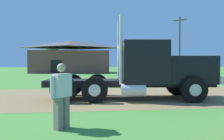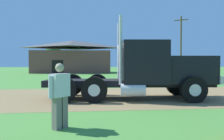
{
  "view_description": "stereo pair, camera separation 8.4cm",
  "coord_description": "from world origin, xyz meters",
  "px_view_note": "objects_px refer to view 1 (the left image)",
  "views": [
    {
      "loc": [
        -1.8,
        -10.66,
        1.58
      ],
      "look_at": [
        -0.58,
        0.26,
        1.27
      ],
      "focal_mm": 35.2,
      "sensor_mm": 36.0,
      "label": 1
    },
    {
      "loc": [
        -1.72,
        -10.67,
        1.58
      ],
      "look_at": [
        -0.58,
        0.26,
        1.27
      ],
      "focal_mm": 35.2,
      "sensor_mm": 36.0,
      "label": 2
    }
  ],
  "objects_px": {
    "visitor_far_side": "(157,73)",
    "shed_building": "(72,57)",
    "utility_pole_near": "(180,43)",
    "visitor_walking_mid": "(62,94)",
    "truck_foreground_white": "(149,71)"
  },
  "relations": [
    {
      "from": "visitor_far_side",
      "to": "shed_building",
      "type": "distance_m",
      "value": 26.15
    },
    {
      "from": "visitor_walking_mid",
      "to": "shed_building",
      "type": "xyz_separation_m",
      "value": [
        -2.2,
        34.63,
        1.92
      ]
    },
    {
      "from": "visitor_far_side",
      "to": "shed_building",
      "type": "height_order",
      "value": "shed_building"
    },
    {
      "from": "visitor_far_side",
      "to": "shed_building",
      "type": "xyz_separation_m",
      "value": [
        -7.77,
        24.9,
        1.88
      ]
    },
    {
      "from": "visitor_walking_mid",
      "to": "visitor_far_side",
      "type": "height_order",
      "value": "visitor_far_side"
    },
    {
      "from": "truck_foreground_white",
      "to": "visitor_walking_mid",
      "type": "relative_size",
      "value": 4.82
    },
    {
      "from": "visitor_far_side",
      "to": "utility_pole_near",
      "type": "bearing_deg",
      "value": 62.6
    },
    {
      "from": "visitor_walking_mid",
      "to": "utility_pole_near",
      "type": "relative_size",
      "value": 0.17
    },
    {
      "from": "truck_foreground_white",
      "to": "visitor_far_side",
      "type": "xyz_separation_m",
      "value": [
        2.15,
        5.42,
        -0.36
      ]
    },
    {
      "from": "truck_foreground_white",
      "to": "visitor_walking_mid",
      "type": "xyz_separation_m",
      "value": [
        -3.42,
        -4.31,
        -0.4
      ]
    },
    {
      "from": "shed_building",
      "to": "utility_pole_near",
      "type": "xyz_separation_m",
      "value": [
        17.84,
        -5.49,
        2.14
      ]
    },
    {
      "from": "truck_foreground_white",
      "to": "shed_building",
      "type": "relative_size",
      "value": 0.54
    },
    {
      "from": "visitor_walking_mid",
      "to": "utility_pole_near",
      "type": "height_order",
      "value": "utility_pole_near"
    },
    {
      "from": "visitor_walking_mid",
      "to": "utility_pole_near",
      "type": "xyz_separation_m",
      "value": [
        15.64,
        29.15,
        4.06
      ]
    },
    {
      "from": "truck_foreground_white",
      "to": "utility_pole_near",
      "type": "bearing_deg",
      "value": 63.81
    }
  ]
}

